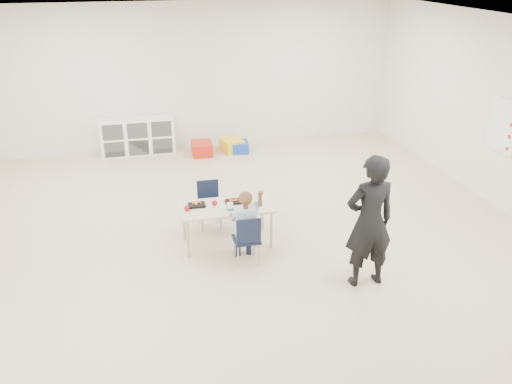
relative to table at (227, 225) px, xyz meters
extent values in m
plane|color=beige|center=(0.24, -0.32, -0.28)|extent=(9.00, 9.00, 0.00)
plane|color=white|center=(0.24, -0.32, 2.52)|extent=(9.00, 9.00, 0.00)
cube|color=white|center=(0.24, 4.18, 1.12)|extent=(8.00, 0.02, 2.80)
cube|color=beige|center=(0.00, 0.00, 0.26)|extent=(1.22, 0.63, 0.03)
cube|color=black|center=(0.11, 0.08, 0.29)|extent=(0.22, 0.16, 0.03)
cube|color=black|center=(-0.38, 0.09, 0.29)|extent=(0.22, 0.16, 0.03)
cube|color=white|center=(0.02, -0.15, 0.32)|extent=(0.07, 0.07, 0.10)
ellipsoid|color=tan|center=(0.31, -0.11, 0.31)|extent=(0.09, 0.09, 0.07)
sphere|color=maroon|center=(-0.15, 0.05, 0.31)|extent=(0.07, 0.07, 0.07)
sphere|color=maroon|center=(-0.52, -0.02, 0.31)|extent=(0.07, 0.07, 0.07)
cube|color=white|center=(-0.96, 3.96, 0.07)|extent=(1.40, 0.40, 0.70)
cube|color=white|center=(4.22, 0.28, 0.97)|extent=(0.02, 0.60, 0.80)
imported|color=black|center=(1.38, -1.32, 0.52)|extent=(0.59, 0.39, 1.60)
cube|color=red|center=(0.23, 3.60, -0.16)|extent=(0.41, 0.51, 0.24)
cube|color=gold|center=(0.84, 3.66, -0.17)|extent=(0.46, 0.54, 0.23)
cube|color=#163BA8|center=(0.98, 3.58, -0.18)|extent=(0.37, 0.45, 0.20)
camera|label=1|loc=(-1.20, -6.29, 3.28)|focal=38.00mm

